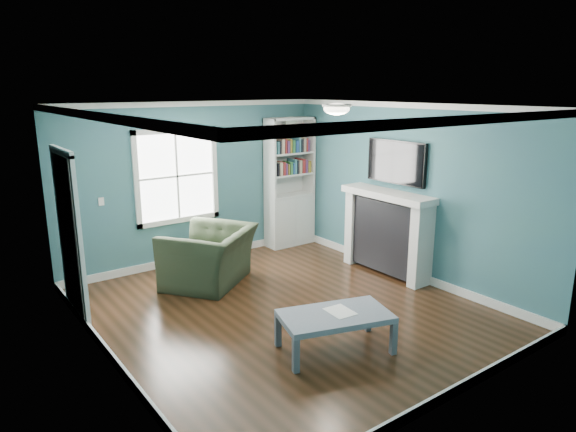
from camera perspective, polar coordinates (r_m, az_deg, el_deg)
floor at (r=6.77m, az=-0.30°, el=-10.42°), size 5.00×5.00×0.00m
room_walls at (r=6.28m, az=-0.32°, el=2.81°), size 5.00×5.00×5.00m
trim at (r=6.36m, az=-0.31°, el=-0.24°), size 4.50×5.00×2.60m
window at (r=8.29m, az=-12.23°, el=4.34°), size 1.40×0.06×1.50m
bookshelf at (r=9.26m, az=0.16°, el=2.36°), size 0.90×0.35×2.31m
fireplace at (r=8.01m, az=10.96°, el=-1.91°), size 0.44×1.58×1.30m
tv at (r=7.87m, az=11.93°, el=5.88°), size 0.06×1.10×0.65m
door at (r=6.76m, az=-23.13°, el=-1.96°), size 0.12×0.98×2.17m
ceiling_fixture at (r=6.81m, az=5.43°, el=11.84°), size 0.38×0.38×0.15m
light_switch at (r=7.93m, az=-20.04°, el=1.52°), size 0.08×0.01×0.12m
recliner at (r=7.56m, az=-8.77°, el=-3.45°), size 1.50×1.41×1.10m
coffee_table at (r=5.71m, az=5.27°, el=-11.25°), size 1.33×0.97×0.43m
paper_sheet at (r=5.73m, az=5.81°, el=-10.49°), size 0.28×0.34×0.00m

